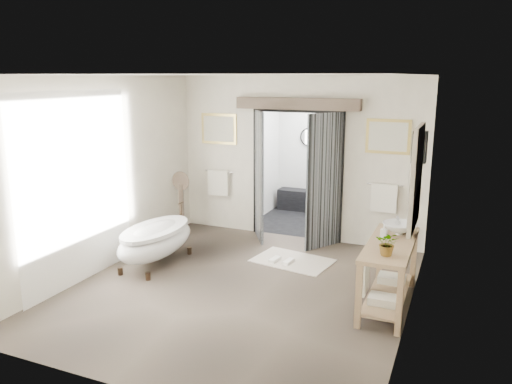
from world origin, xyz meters
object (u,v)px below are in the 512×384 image
clawfoot_tub (156,240)px  basin (400,229)px  vanity (387,268)px  rug (293,261)px

clawfoot_tub → basin: 3.67m
vanity → basin: basin is taller
vanity → rug: 1.97m
vanity → rug: (-1.61, 1.03, -0.50)m
vanity → clawfoot_tub: bearing=178.7°
clawfoot_tub → basin: (3.61, 0.32, 0.53)m
vanity → rug: bearing=147.4°
rug → basin: basin is taller
basin → vanity: bearing=-103.1°
rug → vanity: bearing=-32.6°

